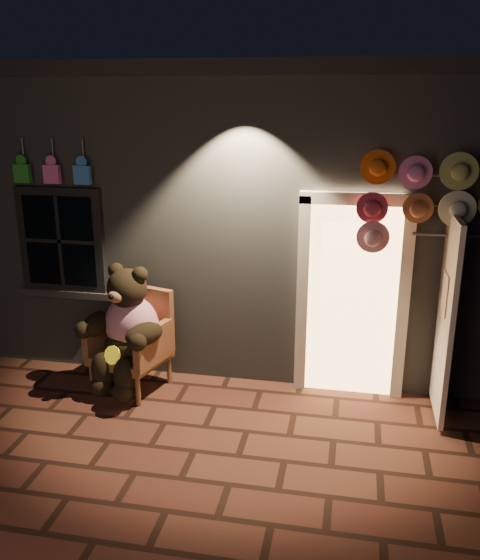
# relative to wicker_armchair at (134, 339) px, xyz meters

# --- Properties ---
(ground) EXTENTS (60.00, 60.00, 0.00)m
(ground) POSITION_rel_wicker_armchair_xyz_m (0.97, -1.14, -0.55)
(ground) COLOR #542E20
(ground) RESTS_ON ground
(shop_building) EXTENTS (7.30, 5.95, 3.51)m
(shop_building) POSITION_rel_wicker_armchair_xyz_m (0.98, 2.85, 1.19)
(shop_building) COLOR slate
(shop_building) RESTS_ON ground
(wicker_armchair) EXTENTS (0.90, 0.86, 1.10)m
(wicker_armchair) POSITION_rel_wicker_armchair_xyz_m (0.00, 0.00, 0.00)
(wicker_armchair) COLOR brown
(wicker_armchair) RESTS_ON ground
(teddy_bear) EXTENTS (0.96, 0.87, 1.38)m
(teddy_bear) POSITION_rel_wicker_armchair_xyz_m (-0.03, -0.14, 0.18)
(teddy_bear) COLOR #AC123A
(teddy_bear) RESTS_ON ground
(hat_rack) EXTENTS (1.71, 0.22, 2.60)m
(hat_rack) POSITION_rel_wicker_armchair_xyz_m (3.03, 0.14, 1.63)
(hat_rack) COLOR #59595E
(hat_rack) RESTS_ON ground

